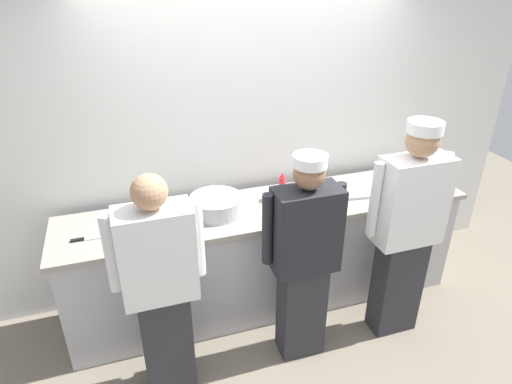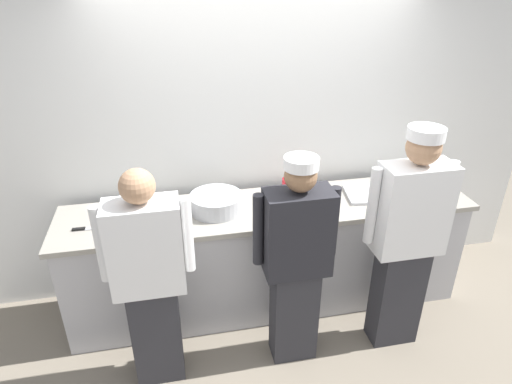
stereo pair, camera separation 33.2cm
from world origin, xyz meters
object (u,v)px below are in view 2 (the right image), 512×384
object	(u,v)px
chef_near_left	(150,278)
chef_center	(296,259)
sheet_tray	(376,194)
plate_stack_rear	(424,186)
chefs_knife	(89,228)
ramekin_green_sauce	(181,217)
plate_stack_front	(299,202)
chef_far_right	(407,237)
ramekin_yellow_sauce	(137,205)
squeeze_bottle_primary	(285,187)
ramekin_orange_sauce	(271,199)
mixing_bowl_steel	(216,203)
deli_cup	(132,225)

from	to	relation	value
chef_near_left	chef_center	world-z (taller)	chef_near_left
chef_center	sheet_tray	size ratio (longest dim) A/B	3.27
chef_center	plate_stack_rear	bearing A→B (deg)	25.71
chefs_knife	sheet_tray	bearing A→B (deg)	1.94
chef_center	ramekin_green_sauce	distance (m)	0.92
plate_stack_front	chef_far_right	bearing A→B (deg)	-41.18
ramekin_yellow_sauce	chef_near_left	bearing A→B (deg)	-83.60
chef_far_right	sheet_tray	distance (m)	0.62
plate_stack_rear	sheet_tray	bearing A→B (deg)	-178.40
squeeze_bottle_primary	ramekin_yellow_sauce	size ratio (longest dim) A/B	1.95
chef_far_right	plate_stack_front	world-z (taller)	chef_far_right
chef_center	chef_far_right	world-z (taller)	chef_far_right
plate_stack_front	ramekin_green_sauce	world-z (taller)	plate_stack_front
ramekin_orange_sauce	chefs_knife	world-z (taller)	ramekin_orange_sauce
mixing_bowl_steel	sheet_tray	world-z (taller)	mixing_bowl_steel
mixing_bowl_steel	sheet_tray	size ratio (longest dim) A/B	0.82
chef_center	mixing_bowl_steel	xyz separation A→B (m)	(-0.46, 0.62, 0.16)
ramekin_yellow_sauce	ramekin_orange_sauce	world-z (taller)	ramekin_orange_sauce
plate_stack_front	plate_stack_rear	world-z (taller)	plate_stack_front
chef_center	ramekin_orange_sauce	xyz separation A→B (m)	(-0.02, 0.67, 0.11)
plate_stack_front	plate_stack_rear	xyz separation A→B (m)	(1.12, 0.08, -0.01)
chef_far_right	sheet_tray	bearing A→B (deg)	85.18
sheet_tray	chef_near_left	bearing A→B (deg)	-161.50
sheet_tray	squeeze_bottle_primary	bearing A→B (deg)	172.66
chef_near_left	chefs_knife	size ratio (longest dim) A/B	5.83
chef_center	ramekin_orange_sauce	bearing A→B (deg)	91.64
ramekin_green_sauce	ramekin_orange_sauce	distance (m)	0.73
plate_stack_front	deli_cup	bearing A→B (deg)	-175.59
squeeze_bottle_primary	sheet_tray	bearing A→B (deg)	-7.34
deli_cup	chef_far_right	bearing A→B (deg)	-13.53
chef_center	sheet_tray	world-z (taller)	chef_center
squeeze_bottle_primary	deli_cup	world-z (taller)	squeeze_bottle_primary
mixing_bowl_steel	ramekin_green_sauce	size ratio (longest dim) A/B	4.09
plate_stack_rear	squeeze_bottle_primary	size ratio (longest dim) A/B	1.04
chef_near_left	sheet_tray	xyz separation A→B (m)	(1.82, 0.61, 0.10)
chef_far_right	plate_stack_front	distance (m)	0.83
plate_stack_front	chefs_knife	size ratio (longest dim) A/B	0.86
plate_stack_front	mixing_bowl_steel	size ratio (longest dim) A/B	0.59
sheet_tray	deli_cup	xyz separation A→B (m)	(-1.93, -0.16, 0.04)
chef_far_right	plate_stack_front	size ratio (longest dim) A/B	7.29
ramekin_green_sauce	ramekin_yellow_sauce	bearing A→B (deg)	142.60
ramekin_yellow_sauce	deli_cup	bearing A→B (deg)	-93.97
plate_stack_front	sheet_tray	bearing A→B (deg)	5.49
squeeze_bottle_primary	ramekin_orange_sauce	world-z (taller)	squeeze_bottle_primary
plate_stack_rear	ramekin_green_sauce	world-z (taller)	plate_stack_rear
chef_far_right	mixing_bowl_steel	bearing A→B (deg)	153.59
ramekin_yellow_sauce	ramekin_green_sauce	xyz separation A→B (m)	(0.32, -0.25, 0.00)
chef_center	plate_stack_front	distance (m)	0.58
chef_center	mixing_bowl_steel	distance (m)	0.79
chef_near_left	squeeze_bottle_primary	xyz separation A→B (m)	(1.07, 0.70, 0.19)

